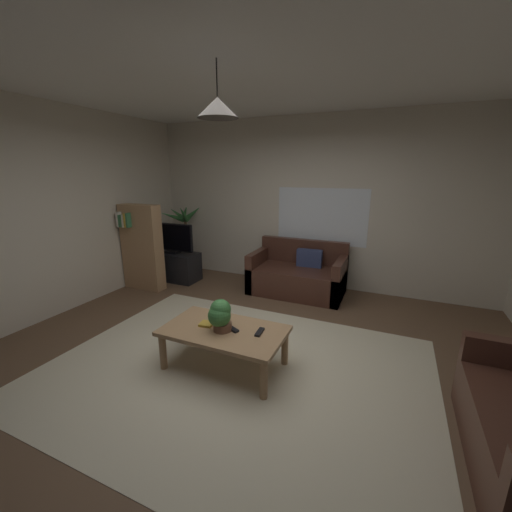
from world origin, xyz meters
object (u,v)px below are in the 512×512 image
object	(u,v)px
book_on_table_0	(207,324)
tv_stand	(174,266)
couch_under_window	(298,276)
remote_on_table_0	(232,329)
coffee_table	(224,334)
potted_palm_corner	(186,242)
pendant_lamp	(218,107)
potted_plant_on_table	(220,315)
bookshelf_corner	(142,247)
tv	(172,238)
remote_on_table_1	(260,332)

from	to	relation	value
book_on_table_0	tv_stand	bearing A→B (deg)	134.51
couch_under_window	book_on_table_0	distance (m)	2.28
remote_on_table_0	tv_stand	distance (m)	2.97
coffee_table	tv_stand	distance (m)	2.92
coffee_table	potted_palm_corner	world-z (taller)	potted_palm_corner
book_on_table_0	pendant_lamp	world-z (taller)	pendant_lamp
potted_plant_on_table	remote_on_table_0	bearing A→B (deg)	26.73
potted_palm_corner	pendant_lamp	distance (m)	3.72
potted_palm_corner	coffee_table	bearing A→B (deg)	-47.88
remote_on_table_0	pendant_lamp	world-z (taller)	pendant_lamp
remote_on_table_0	bookshelf_corner	size ratio (longest dim) A/B	0.11
potted_plant_on_table	tv	size ratio (longest dim) A/B	0.37
tv_stand	pendant_lamp	bearing A→B (deg)	-42.68
tv_stand	bookshelf_corner	world-z (taller)	bookshelf_corner
couch_under_window	potted_plant_on_table	distance (m)	2.31
potted_palm_corner	pendant_lamp	size ratio (longest dim) A/B	3.08
remote_on_table_1	bookshelf_corner	distance (m)	3.02
coffee_table	tv_stand	world-z (taller)	tv_stand
tv_stand	bookshelf_corner	xyz separation A→B (m)	(-0.19, -0.56, 0.46)
coffee_table	remote_on_table_0	distance (m)	0.11
potted_plant_on_table	pendant_lamp	distance (m)	1.84
coffee_table	couch_under_window	bearing A→B (deg)	87.87
potted_plant_on_table	bookshelf_corner	xyz separation A→B (m)	(-2.31, 1.45, 0.14)
potted_palm_corner	bookshelf_corner	world-z (taller)	bookshelf_corner
tv	bookshelf_corner	distance (m)	0.57
couch_under_window	pendant_lamp	xyz separation A→B (m)	(-0.08, -2.25, 2.14)
book_on_table_0	potted_palm_corner	size ratio (longest dim) A/B	0.09
remote_on_table_0	potted_palm_corner	world-z (taller)	potted_palm_corner
coffee_table	bookshelf_corner	xyz separation A→B (m)	(-2.33, 1.42, 0.36)
tv_stand	remote_on_table_1	bearing A→B (deg)	-37.45
coffee_table	remote_on_table_1	distance (m)	0.37
potted_plant_on_table	tv_stand	bearing A→B (deg)	136.60
book_on_table_0	remote_on_table_1	distance (m)	0.56
book_on_table_0	tv	xyz separation A→B (m)	(-1.94, 1.95, 0.35)
remote_on_table_0	pendant_lamp	distance (m)	1.99
potted_palm_corner	book_on_table_0	bearing A→B (deg)	-50.61
coffee_table	pendant_lamp	bearing A→B (deg)	18.43
bookshelf_corner	pendant_lamp	distance (m)	3.21
coffee_table	remote_on_table_0	world-z (taller)	remote_on_table_0
book_on_table_0	tv	bearing A→B (deg)	134.82
book_on_table_0	tv_stand	distance (m)	2.78
coffee_table	pendant_lamp	world-z (taller)	pendant_lamp
tv_stand	tv	world-z (taller)	tv
book_on_table_0	tv	size ratio (longest dim) A/B	0.15
book_on_table_0	potted_plant_on_table	size ratio (longest dim) A/B	0.41
remote_on_table_1	potted_palm_corner	world-z (taller)	potted_palm_corner
couch_under_window	remote_on_table_0	distance (m)	2.24
tv_stand	potted_palm_corner	world-z (taller)	potted_palm_corner
book_on_table_0	potted_palm_corner	xyz separation A→B (m)	(-1.98, 2.41, 0.19)
tv_stand	potted_palm_corner	xyz separation A→B (m)	(-0.04, 0.44, 0.36)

